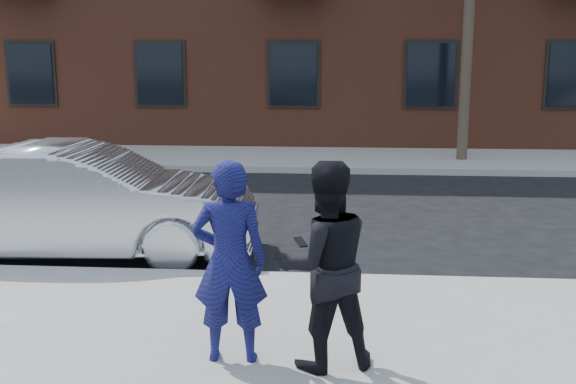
{
  "coord_description": "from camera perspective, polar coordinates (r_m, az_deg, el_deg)",
  "views": [
    {
      "loc": [
        1.45,
        -6.1,
        2.69
      ],
      "look_at": [
        0.94,
        0.4,
        1.37
      ],
      "focal_mm": 42.0,
      "sensor_mm": 36.0,
      "label": 1
    }
  ],
  "objects": [
    {
      "name": "ground",
      "position": [
        6.82,
        -8.33,
        -11.93
      ],
      "size": [
        100.0,
        100.0,
        0.0
      ],
      "primitive_type": "plane",
      "color": "black",
      "rests_on": "ground"
    },
    {
      "name": "near_sidewalk",
      "position": [
        6.57,
        -8.84,
        -12.18
      ],
      "size": [
        50.0,
        3.5,
        0.15
      ],
      "primitive_type": "cube",
      "color": "gray",
      "rests_on": "ground"
    },
    {
      "name": "near_curb",
      "position": [
        8.21,
        -5.95,
        -7.22
      ],
      "size": [
        50.0,
        0.1,
        0.15
      ],
      "primitive_type": "cube",
      "color": "#999691",
      "rests_on": "ground"
    },
    {
      "name": "far_sidewalk",
      "position": [
        17.6,
        -0.27,
        2.86
      ],
      "size": [
        50.0,
        3.5,
        0.15
      ],
      "primitive_type": "cube",
      "color": "gray",
      "rests_on": "ground"
    },
    {
      "name": "far_curb",
      "position": [
        15.83,
        -0.81,
        1.9
      ],
      "size": [
        50.0,
        0.1,
        0.15
      ],
      "primitive_type": "cube",
      "color": "#999691",
      "rests_on": "ground"
    },
    {
      "name": "silver_sedan",
      "position": [
        9.46,
        -17.1,
        -0.79
      ],
      "size": [
        4.78,
        1.93,
        1.54
      ],
      "primitive_type": "imported",
      "rotation": [
        0.0,
        0.0,
        1.63
      ],
      "color": "#B7BABF",
      "rests_on": "ground"
    },
    {
      "name": "man_hoodie",
      "position": [
        5.64,
        -4.96,
        -5.9
      ],
      "size": [
        0.66,
        0.51,
        1.73
      ],
      "rotation": [
        0.0,
        0.0,
        3.22
      ],
      "color": "navy",
      "rests_on": "near_sidewalk"
    },
    {
      "name": "man_peacoat",
      "position": [
        5.51,
        3.08,
        -6.25
      ],
      "size": [
        1.01,
        0.89,
        1.74
      ],
      "rotation": [
        0.0,
        0.0,
        3.47
      ],
      "color": "black",
      "rests_on": "near_sidewalk"
    }
  ]
}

